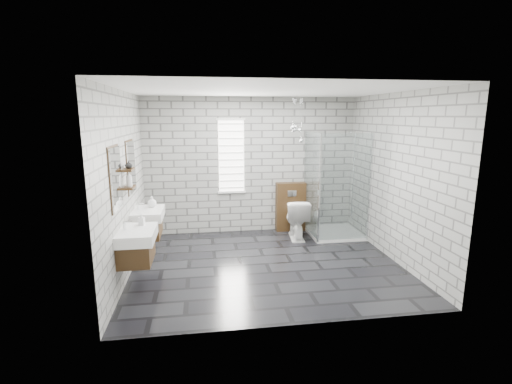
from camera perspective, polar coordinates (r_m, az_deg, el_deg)
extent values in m
cube|color=black|center=(6.08, 1.62, -11.06)|extent=(4.20, 3.60, 0.02)
cube|color=white|center=(5.62, 1.78, 15.47)|extent=(4.20, 3.60, 0.02)
cube|color=#9D9D98|center=(7.46, -0.75, 4.06)|extent=(4.20, 0.02, 2.70)
cube|color=#9D9D98|center=(3.96, 6.29, -2.85)|extent=(4.20, 0.02, 2.70)
cube|color=#9D9D98|center=(5.71, -19.62, 1.03)|extent=(0.02, 3.60, 2.70)
cube|color=#9D9D98|center=(6.40, 20.64, 2.04)|extent=(0.02, 3.60, 2.70)
cube|color=#3D2812|center=(5.30, -17.92, -8.64)|extent=(0.42, 0.62, 0.30)
cube|color=silver|center=(5.26, -15.77, -8.31)|extent=(0.02, 0.35, 0.01)
cube|color=white|center=(5.22, -17.80, -6.32)|extent=(0.47, 0.70, 0.15)
cylinder|color=silver|center=(5.21, -19.58, -4.92)|extent=(0.04, 0.04, 0.12)
cylinder|color=silver|center=(5.19, -19.08, -4.38)|extent=(0.10, 0.02, 0.02)
cube|color=white|center=(5.09, -20.75, 2.00)|extent=(0.03, 0.55, 0.80)
cube|color=#3D2812|center=(5.09, -20.89, 2.00)|extent=(0.01, 0.59, 0.84)
cube|color=#3D2812|center=(6.32, -16.35, -5.24)|extent=(0.42, 0.62, 0.30)
cube|color=silver|center=(6.29, -14.55, -4.94)|extent=(0.02, 0.35, 0.01)
cube|color=white|center=(6.26, -16.24, -3.26)|extent=(0.47, 0.70, 0.15)
cylinder|color=silver|center=(6.25, -17.71, -2.10)|extent=(0.04, 0.04, 0.12)
cylinder|color=silver|center=(6.23, -17.29, -1.64)|extent=(0.10, 0.02, 0.02)
cube|color=white|center=(6.15, -18.65, 3.70)|extent=(0.03, 0.55, 0.80)
cube|color=#3D2812|center=(6.15, -18.76, 3.69)|extent=(0.01, 0.59, 0.84)
cube|color=#3D2812|center=(5.66, -18.90, 0.67)|extent=(0.14, 0.30, 0.03)
cube|color=#3D2812|center=(5.62, -19.08, 3.27)|extent=(0.14, 0.30, 0.03)
cube|color=white|center=(7.37, -3.83, 5.51)|extent=(0.50, 0.02, 1.40)
cube|color=white|center=(7.31, -3.89, 11.12)|extent=(0.56, 0.04, 0.04)
cube|color=white|center=(7.46, -3.74, -0.01)|extent=(0.56, 0.04, 0.04)
cube|color=white|center=(7.44, -3.75, 0.66)|extent=(0.48, 0.01, 0.02)
cube|color=white|center=(7.42, -3.76, 1.73)|extent=(0.48, 0.01, 0.02)
cube|color=white|center=(7.39, -3.78, 2.80)|extent=(0.48, 0.01, 0.02)
cube|color=white|center=(7.37, -3.79, 3.87)|extent=(0.48, 0.01, 0.02)
cube|color=white|center=(7.35, -3.81, 4.95)|extent=(0.48, 0.01, 0.02)
cube|color=white|center=(7.34, -3.82, 6.04)|extent=(0.48, 0.01, 0.02)
cube|color=white|center=(7.33, -3.84, 7.13)|extent=(0.48, 0.01, 0.02)
cube|color=white|center=(7.32, -3.85, 8.22)|extent=(0.48, 0.01, 0.02)
cube|color=white|center=(7.31, -3.87, 9.31)|extent=(0.48, 0.01, 0.03)
cube|color=white|center=(7.31, -3.88, 10.41)|extent=(0.48, 0.01, 0.03)
cube|color=#3D2812|center=(7.66, 5.33, -2.26)|extent=(0.60, 0.20, 1.00)
cube|color=silver|center=(7.49, 5.56, -0.23)|extent=(0.18, 0.01, 0.12)
cube|color=white|center=(7.65, 11.84, -6.15)|extent=(1.00, 1.00, 0.06)
cube|color=silver|center=(6.96, 13.57, 0.51)|extent=(1.00, 0.01, 2.00)
cube|color=silver|center=(7.25, 8.53, 1.15)|extent=(0.01, 1.00, 2.00)
cube|color=silver|center=(6.79, 9.73, 0.40)|extent=(0.03, 0.03, 2.00)
cube|color=silver|center=(7.15, 17.14, 0.61)|extent=(0.03, 0.03, 2.00)
cylinder|color=silver|center=(7.74, 14.72, 2.09)|extent=(0.02, 0.02, 1.80)
cylinder|color=silver|center=(7.62, 14.52, 8.92)|extent=(0.14, 0.14, 0.02)
sphere|color=silver|center=(6.99, 5.65, 9.87)|extent=(0.09, 0.09, 0.09)
cylinder|color=silver|center=(6.99, 5.70, 12.42)|extent=(0.01, 0.01, 0.53)
sphere|color=silver|center=(7.09, 6.94, 7.85)|extent=(0.09, 0.09, 0.09)
cylinder|color=silver|center=(7.08, 7.03, 11.37)|extent=(0.01, 0.01, 0.78)
sphere|color=silver|center=(7.16, 6.06, 9.92)|extent=(0.09, 0.09, 0.09)
cylinder|color=silver|center=(7.16, 6.12, 12.39)|extent=(0.01, 0.01, 0.53)
sphere|color=silver|center=(7.14, 5.85, 9.47)|extent=(0.09, 0.09, 0.09)
cylinder|color=silver|center=(7.13, 5.91, 12.18)|extent=(0.01, 0.01, 0.58)
sphere|color=silver|center=(7.16, 6.72, 9.44)|extent=(0.09, 0.09, 0.09)
cylinder|color=silver|center=(7.15, 6.79, 12.15)|extent=(0.01, 0.01, 0.59)
imported|color=white|center=(7.22, 6.24, -4.08)|extent=(0.51, 0.79, 0.77)
imported|color=#B2B2B2|center=(5.37, -17.19, -4.04)|extent=(0.09, 0.09, 0.16)
imported|color=#B2B2B2|center=(6.36, -15.71, -1.44)|extent=(0.16, 0.16, 0.18)
imported|color=#B2B2B2|center=(5.60, -18.95, 1.92)|extent=(0.09, 0.10, 0.23)
imported|color=#B2B2B2|center=(5.62, -19.00, 3.99)|extent=(0.13, 0.13, 0.11)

